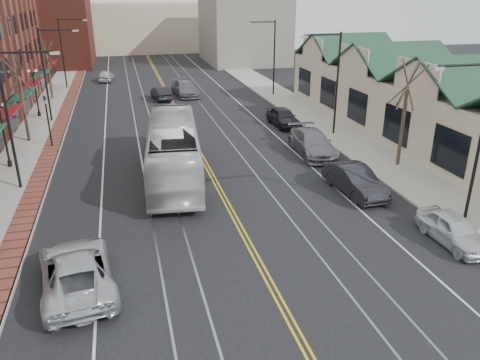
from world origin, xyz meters
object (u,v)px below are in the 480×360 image
parked_car_b (355,180)px  parked_car_c (312,143)px  parked_car_a (454,229)px  parked_suv (77,271)px  parked_car_d (283,117)px  transit_bus (173,150)px

parked_car_b → parked_car_c: parked_car_c is taller
parked_car_a → parked_car_c: size_ratio=0.71×
parked_suv → parked_car_a: (16.80, -0.51, -0.10)m
parked_car_b → parked_car_a: bearing=-79.7°
parked_car_c → parked_car_d: 7.84m
parked_car_c → parked_car_d: (0.49, 7.82, -0.06)m
transit_bus → parked_suv: (-5.18, -11.23, -0.97)m
parked_car_b → parked_car_d: (0.82, 15.01, -0.02)m
parked_car_a → parked_car_d: (-0.93, 21.50, 0.08)m
transit_bus → parked_car_b: size_ratio=2.61×
parked_suv → parked_car_d: 26.31m
parked_suv → parked_car_d: (15.87, 20.99, -0.02)m
transit_bus → parked_car_b: 11.22m
parked_car_b → parked_car_c: 7.19m
parked_car_b → parked_car_d: 15.03m
parked_suv → parked_car_a: size_ratio=1.40×
parked_car_a → parked_car_b: parked_car_b is taller
parked_suv → parked_car_b: size_ratio=1.19×
parked_car_b → parked_car_c: bearing=82.6°
parked_car_a → parked_car_d: parked_car_d is taller
transit_bus → parked_car_c: 10.42m
parked_car_b → parked_car_d: size_ratio=1.06×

